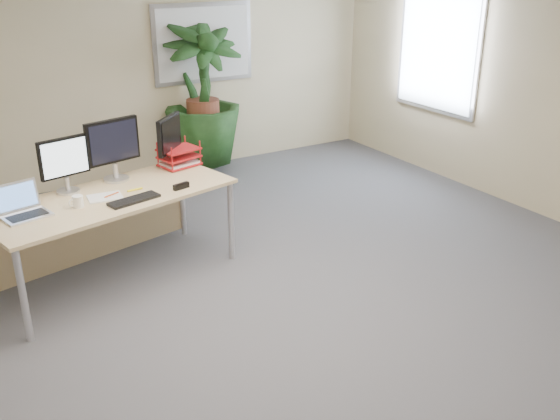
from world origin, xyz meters
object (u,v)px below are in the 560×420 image
desk (106,210)px  floor_plant (203,114)px  monitor_left (64,162)px  laptop (23,208)px  monitor_right (113,146)px

desk → floor_plant: 2.76m
floor_plant → monitor_left: floor_plant is taller
monitor_left → laptop: monitor_left is taller
floor_plant → laptop: size_ratio=3.92×
monitor_right → laptop: size_ratio=1.39×
desk → monitor_right: 0.55m
floor_plant → monitor_left: bearing=-137.1°
floor_plant → laptop: bearing=-137.8°
desk → laptop: bearing=-164.7°
laptop → desk: bearing=15.3°
floor_plant → monitor_right: (-1.65, -1.84, 0.32)m
monitor_right → floor_plant: bearing=48.2°
desk → monitor_left: 0.51m
desk → laptop: size_ratio=5.53×
monitor_right → laptop: bearing=-154.2°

